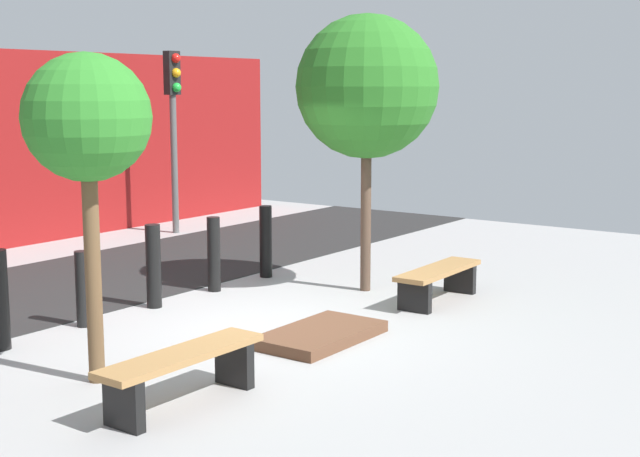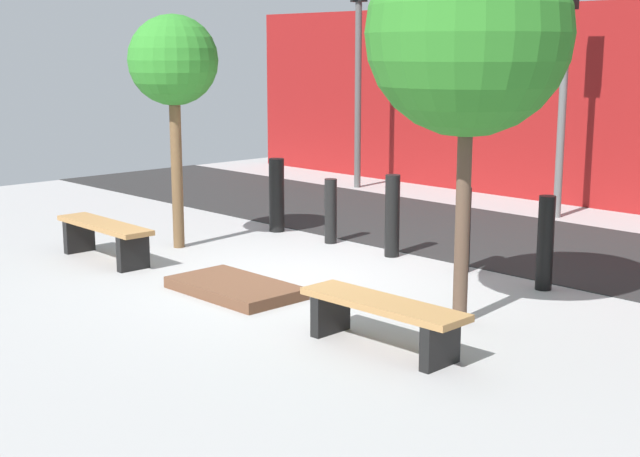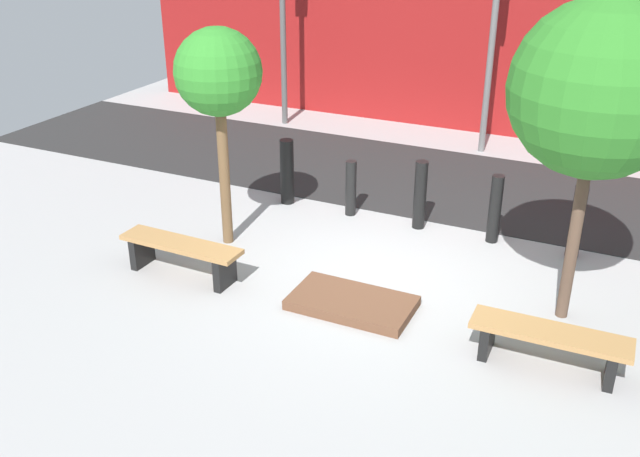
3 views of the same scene
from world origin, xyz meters
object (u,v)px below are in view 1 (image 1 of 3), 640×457
Objects in this scene: bollard_left at (83,289)px; bollard_center at (153,266)px; bench_right at (438,278)px; tree_behind_left_bench at (87,122)px; bollard_right at (214,254)px; bollard_far_right at (266,242)px; bench_left at (183,367)px; tree_behind_right_bench at (367,87)px; traffic_light_mid_east at (173,108)px; planter_bed at (320,335)px.

bollard_left is 1.09m from bollard_center.
tree_behind_left_bench is (-4.55, 1.09, 2.06)m from bench_right.
bollard_far_right is at bearing 0.00° from bollard_right.
bench_left is 4.55m from bench_right.
bollard_right reaches higher than bench_left.
bench_left is at bearing -166.58° from tree_behind_right_bench.
tree_behind_right_bench reaches higher than tree_behind_left_bench.
bench_right is 5.11m from tree_behind_left_bench.
bench_right is at bearing -106.87° from traffic_light_mid_east.
traffic_light_mid_east is at bearing 61.39° from bollard_far_right.
planter_bed is (-2.28, 0.20, -0.25)m from bench_right.
bollard_far_right reaches higher than planter_bed.
bollard_center is (0.00, 2.49, 0.45)m from planter_bed.
bench_right is at bearing 1.01° from bench_left.
tree_behind_left_bench is 3.34m from bollard_center.
bench_right is at bearing -87.78° from bollard_far_right.
bench_left is at bearing -113.85° from bollard_left.
bollard_center is at bearing 50.80° from bench_left.
tree_behind_right_bench is 5.76m from traffic_light_mid_east.
bench_left is at bearing -135.12° from traffic_light_mid_east.
bollard_center reaches higher than bollard_far_right.
bollard_center is at bearing 180.00° from bollard_right.
planter_bed is 1.47× the size of bollard_right.
planter_bed is at bearing -66.45° from bollard_left.
bench_right is 1.63× the size of bollard_right.
bollard_center is (1.09, 0.00, 0.08)m from bollard_left.
tree_behind_right_bench is at bearing -110.01° from traffic_light_mid_east.
traffic_light_mid_east is (2.07, 3.80, 1.79)m from bollard_far_right.
bollard_right is (3.36, 1.61, -1.87)m from tree_behind_left_bench.
traffic_light_mid_east is at bearing 56.00° from planter_bed.
bench_left is 1.62× the size of bollard_center.
traffic_light_mid_east is at bearing 39.67° from tree_behind_left_bench.
traffic_light_mid_east is (4.24, 6.29, 2.24)m from planter_bed.
traffic_light_mid_east is (5.33, 3.80, 1.87)m from bollard_left.
bollard_left is at bearing 180.00° from bollard_right.
planter_bed is at bearing -158.74° from tree_behind_right_bench.
bollard_center reaches higher than bench_right.
bollard_far_right reaches higher than bench_right.
tree_behind_right_bench is at bearing 88.99° from bench_right.
bollard_center is 5.97m from traffic_light_mid_east.
bollard_right is (-1.19, 1.61, -2.17)m from tree_behind_right_bench.
planter_bed is at bearing 173.97° from bench_right.
bollard_center reaches higher than bollard_right.
planter_bed is 0.40× the size of tree_behind_right_bench.
tree_behind_left_bench is at bearing 180.00° from tree_behind_right_bench.
bollard_far_right is 0.31× the size of traffic_light_mid_east.
tree_behind_right_bench reaches higher than bollard_right.
tree_behind_left_bench is 4.56m from tree_behind_right_bench.
tree_behind_right_bench is at bearing -35.21° from bollard_center.
tree_behind_right_bench is at bearing -53.46° from bollard_right.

